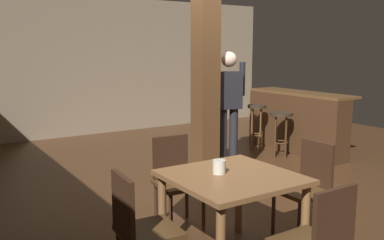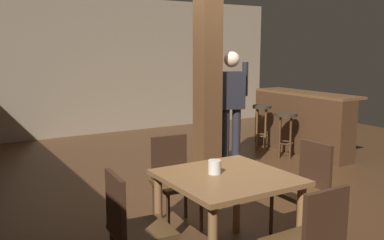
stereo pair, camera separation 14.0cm
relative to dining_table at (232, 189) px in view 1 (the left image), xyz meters
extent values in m
plane|color=#422816|center=(1.19, 1.36, -0.62)|extent=(10.80, 10.80, 0.00)
cube|color=gray|center=(1.19, 5.86, 0.78)|extent=(8.00, 0.10, 2.80)
cube|color=brown|center=(1.05, 1.91, 0.78)|extent=(0.28, 0.28, 2.80)
cube|color=brown|center=(0.00, 0.00, 0.10)|extent=(0.98, 0.98, 0.04)
cylinder|color=brown|center=(0.42, 0.42, -0.27)|extent=(0.07, 0.07, 0.70)
cylinder|color=brown|center=(-0.42, 0.42, -0.27)|extent=(0.07, 0.07, 0.70)
cylinder|color=brown|center=(0.42, -0.42, -0.27)|extent=(0.07, 0.07, 0.70)
cube|color=#382114|center=(0.04, -1.00, 0.05)|extent=(0.38, 0.04, 0.45)
cube|color=#4C3319|center=(0.82, 0.00, -0.17)|extent=(0.43, 0.43, 0.04)
cube|color=#382114|center=(1.01, 0.00, 0.05)|extent=(0.04, 0.38, 0.45)
cylinder|color=#382114|center=(0.64, -0.17, -0.40)|extent=(0.04, 0.04, 0.43)
cylinder|color=#382114|center=(0.65, 0.18, -0.40)|extent=(0.04, 0.04, 0.43)
cylinder|color=#382114|center=(0.99, -0.18, -0.40)|extent=(0.04, 0.04, 0.43)
cylinder|color=#382114|center=(1.00, 0.17, -0.40)|extent=(0.04, 0.04, 0.43)
cube|color=#4C3319|center=(-0.78, -0.03, -0.17)|extent=(0.45, 0.45, 0.04)
cube|color=#382114|center=(-0.97, -0.02, 0.05)|extent=(0.06, 0.38, 0.45)
cube|color=#4C3319|center=(-0.03, 0.79, -0.17)|extent=(0.45, 0.45, 0.04)
cube|color=#382114|center=(-0.02, 0.98, 0.05)|extent=(0.38, 0.07, 0.45)
cylinder|color=#382114|center=(0.13, 0.60, -0.40)|extent=(0.04, 0.04, 0.43)
cylinder|color=#382114|center=(-0.22, 0.63, -0.40)|extent=(0.04, 0.04, 0.43)
cylinder|color=#382114|center=(0.16, 0.95, -0.40)|extent=(0.04, 0.04, 0.43)
cylinder|color=#382114|center=(-0.19, 0.97, -0.40)|extent=(0.04, 0.04, 0.43)
cylinder|color=silver|center=(-0.07, 0.09, 0.17)|extent=(0.11, 0.11, 0.11)
cube|color=black|center=(1.46, 1.95, 0.58)|extent=(0.39, 0.30, 0.50)
sphere|color=beige|center=(1.46, 1.95, 0.99)|extent=(0.27, 0.27, 0.21)
cylinder|color=#232328|center=(1.53, 1.92, -0.15)|extent=(0.15, 0.15, 0.95)
cylinder|color=#232328|center=(1.38, 1.97, -0.15)|extent=(0.15, 0.15, 0.95)
cylinder|color=black|center=(1.64, 1.89, 0.73)|extent=(0.10, 0.10, 0.46)
cylinder|color=black|center=(1.27, 2.01, 0.73)|extent=(0.10, 0.10, 0.46)
cube|color=brown|center=(3.40, 2.45, 0.39)|extent=(0.56, 1.98, 0.04)
cube|color=#422816|center=(3.30, 2.45, -0.13)|extent=(0.36, 1.98, 0.99)
cylinder|color=#2D2319|center=(2.82, 2.31, 0.09)|extent=(0.37, 0.37, 0.05)
torus|color=#422816|center=(2.82, 2.31, -0.37)|extent=(0.26, 0.26, 0.02)
cylinder|color=#422816|center=(2.82, 2.43, -0.28)|extent=(0.03, 0.03, 0.69)
cylinder|color=#422816|center=(2.82, 2.19, -0.28)|extent=(0.03, 0.03, 0.69)
cylinder|color=#422816|center=(2.93, 2.31, -0.28)|extent=(0.03, 0.03, 0.69)
cylinder|color=#422816|center=(2.70, 2.31, -0.28)|extent=(0.03, 0.03, 0.69)
cylinder|color=#2D2319|center=(2.82, 2.90, 0.15)|extent=(0.32, 0.32, 0.05)
torus|color=brown|center=(2.82, 2.90, -0.35)|extent=(0.23, 0.23, 0.02)
cylinder|color=brown|center=(2.82, 3.01, -0.25)|extent=(0.03, 0.03, 0.74)
cylinder|color=brown|center=(2.82, 2.80, -0.25)|extent=(0.03, 0.03, 0.74)
cylinder|color=brown|center=(2.92, 2.90, -0.25)|extent=(0.03, 0.03, 0.74)
cylinder|color=brown|center=(2.72, 2.90, -0.25)|extent=(0.03, 0.03, 0.74)
camera|label=1|loc=(-2.09, -2.65, 1.13)|focal=40.00mm
camera|label=2|loc=(-1.97, -2.73, 1.13)|focal=40.00mm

